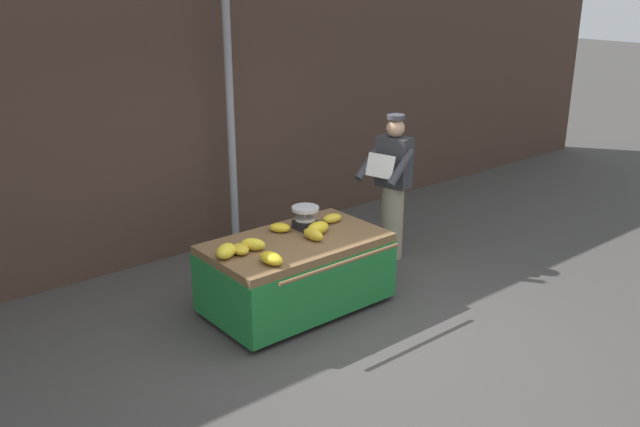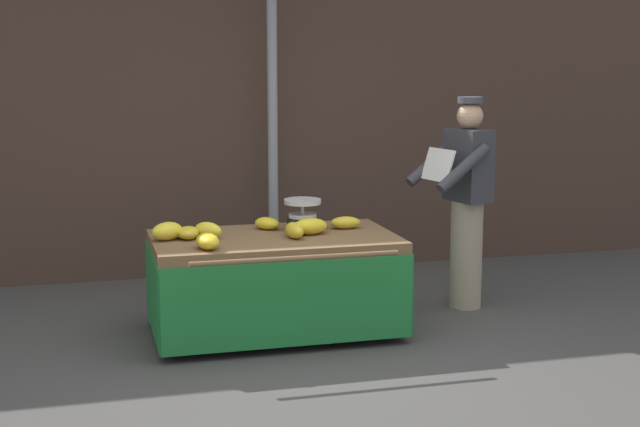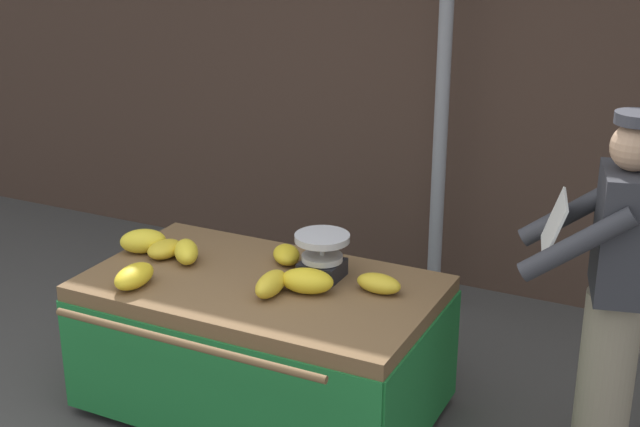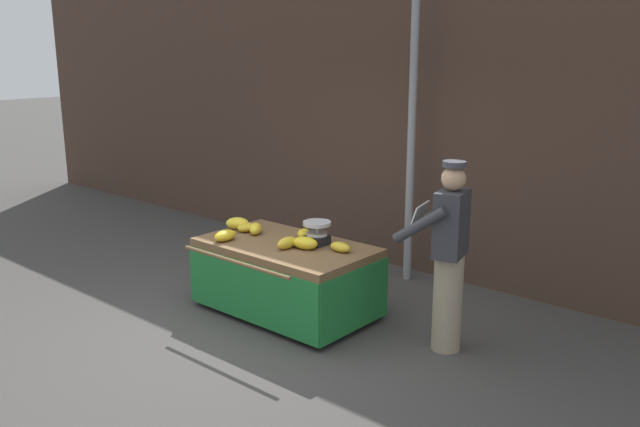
# 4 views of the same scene
# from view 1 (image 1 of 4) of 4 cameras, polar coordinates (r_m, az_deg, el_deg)

# --- Properties ---
(ground_plane) EXTENTS (60.00, 60.00, 0.00)m
(ground_plane) POSITION_cam_1_polar(r_m,az_deg,el_deg) (6.38, 3.89, -10.62)
(ground_plane) COLOR #423F3D
(back_wall) EXTENTS (16.00, 0.24, 3.54)m
(back_wall) POSITION_cam_1_polar(r_m,az_deg,el_deg) (8.13, -10.82, 9.04)
(back_wall) COLOR #473328
(back_wall) RESTS_ON ground
(street_pole) EXTENTS (0.09, 0.09, 3.36)m
(street_pole) POSITION_cam_1_polar(r_m,az_deg,el_deg) (7.92, -7.53, 8.29)
(street_pole) COLOR gray
(street_pole) RESTS_ON ground
(banana_cart) EXTENTS (1.79, 1.23, 0.74)m
(banana_cart) POSITION_cam_1_polar(r_m,az_deg,el_deg) (6.74, -2.00, -3.80)
(banana_cart) COLOR brown
(banana_cart) RESTS_ON ground
(weighing_scale) EXTENTS (0.28, 0.28, 0.23)m
(weighing_scale) POSITION_cam_1_polar(r_m,az_deg,el_deg) (6.90, -1.24, -0.36)
(weighing_scale) COLOR black
(weighing_scale) RESTS_ON banana_cart
(banana_bunch_0) EXTENTS (0.24, 0.14, 0.09)m
(banana_bunch_0) POSITION_cam_1_polar(r_m,az_deg,el_deg) (7.09, 1.01, -0.41)
(banana_bunch_0) COLOR gold
(banana_bunch_0) RESTS_ON banana_cart
(banana_bunch_1) EXTENTS (0.13, 0.26, 0.11)m
(banana_bunch_1) POSITION_cam_1_polar(r_m,az_deg,el_deg) (6.63, -0.57, -1.77)
(banana_bunch_1) COLOR gold
(banana_bunch_1) RESTS_ON banana_cart
(banana_bunch_2) EXTENTS (0.29, 0.21, 0.12)m
(banana_bunch_2) POSITION_cam_1_polar(r_m,az_deg,el_deg) (6.79, -0.18, -1.22)
(banana_bunch_2) COLOR gold
(banana_bunch_2) RESTS_ON banana_cart
(banana_bunch_3) EXTENTS (0.24, 0.26, 0.12)m
(banana_bunch_3) POSITION_cam_1_polar(r_m,az_deg,el_deg) (6.41, -5.64, -2.59)
(banana_bunch_3) COLOR yellow
(banana_bunch_3) RESTS_ON banana_cart
(banana_bunch_4) EXTENTS (0.17, 0.27, 0.11)m
(banana_bunch_4) POSITION_cam_1_polar(r_m,az_deg,el_deg) (6.10, -4.11, -3.77)
(banana_bunch_4) COLOR gold
(banana_bunch_4) RESTS_ON banana_cart
(banana_bunch_5) EXTENTS (0.24, 0.25, 0.09)m
(banana_bunch_5) POSITION_cam_1_polar(r_m,az_deg,el_deg) (6.85, -3.37, -1.19)
(banana_bunch_5) COLOR gold
(banana_bunch_5) RESTS_ON banana_cart
(banana_bunch_6) EXTENTS (0.30, 0.28, 0.13)m
(banana_bunch_6) POSITION_cam_1_polar(r_m,az_deg,el_deg) (6.28, -7.88, -3.13)
(banana_bunch_6) COLOR yellow
(banana_bunch_6) RESTS_ON banana_cart
(banana_bunch_7) EXTENTS (0.19, 0.24, 0.09)m
(banana_bunch_7) POSITION_cam_1_polar(r_m,az_deg,el_deg) (6.35, -6.71, -2.98)
(banana_bunch_7) COLOR gold
(banana_bunch_7) RESTS_ON banana_cart
(vendor_person) EXTENTS (0.66, 0.61, 1.71)m
(vendor_person) POSITION_cam_1_polar(r_m,az_deg,el_deg) (7.88, 6.10, 2.23)
(vendor_person) COLOR gray
(vendor_person) RESTS_ON ground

